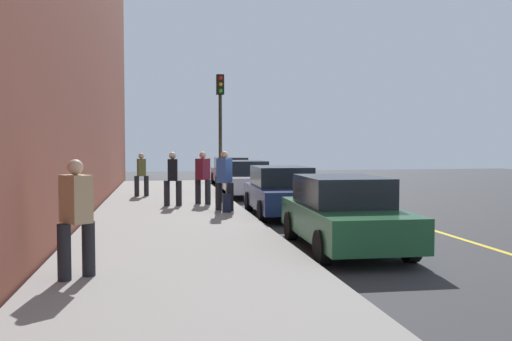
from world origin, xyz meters
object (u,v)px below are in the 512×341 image
Objects in this scene: pedestrian_black_coat at (173,177)px; pedestrian_tan_coat at (76,215)px; parked_car_navy at (282,191)px; pedestrian_blue_coat at (224,179)px; pedestrian_burgundy_coat at (203,176)px; parked_car_maroon at (231,171)px; traffic_light_pole at (220,116)px; parked_car_silver at (246,179)px; pedestrian_olive_coat at (141,173)px; parked_car_green at (344,213)px; rolling_suitcase at (226,203)px.

pedestrian_tan_coat is at bearing -9.98° from pedestrian_black_coat.
parked_car_navy is at bearing 146.76° from pedestrian_tan_coat.
pedestrian_burgundy_coat is at bearing -165.03° from pedestrian_blue_coat.
traffic_light_pole reaches higher than parked_car_maroon.
pedestrian_olive_coat reaches higher than parked_car_silver.
pedestrian_tan_coat is at bearing -66.50° from parked_car_green.
parked_car_navy is 2.41× the size of pedestrian_blue_coat.
rolling_suitcase is at bearing -2.97° from traffic_light_pole.
traffic_light_pole reaches higher than parked_car_navy.
parked_car_silver is 5.05× the size of rolling_suitcase.
pedestrian_blue_coat is 3.23m from traffic_light_pole.
rolling_suitcase is (-5.42, -1.77, -0.33)m from parked_car_green.
pedestrian_blue_coat is at bearing 27.11° from pedestrian_olive_coat.
pedestrian_blue_coat is 8.64m from pedestrian_tan_coat.
pedestrian_olive_coat is at bearing -146.85° from pedestrian_burgundy_coat.
parked_car_green is 2.41× the size of pedestrian_black_coat.
pedestrian_blue_coat is at bearing -162.98° from parked_car_green.
parked_car_green is at bearing 21.97° from pedestrian_olive_coat.
parked_car_maroon and parked_car_silver have the same top height.
parked_car_maroon is 1.06× the size of traffic_light_pole.
parked_car_silver is 2.55× the size of pedestrian_black_coat.
parked_car_green is (11.75, 0.15, -0.00)m from parked_car_silver.
pedestrian_blue_coat reaches higher than rolling_suitcase.
rolling_suitcase is (1.96, 1.55, -0.68)m from pedestrian_black_coat.
pedestrian_olive_coat is (-5.70, -4.38, 0.30)m from parked_car_navy.
pedestrian_tan_coat reaches higher than pedestrian_black_coat.
parked_car_navy is at bearing 27.59° from traffic_light_pole.
pedestrian_black_coat is at bearing -36.01° from parked_car_silver.
parked_car_silver is at bearing 160.77° from pedestrian_tan_coat.
pedestrian_tan_coat reaches higher than parked_car_silver.
parked_car_green is 2.40× the size of pedestrian_tan_coat.
parked_car_green is at bearing 11.05° from traffic_light_pole.
pedestrian_olive_coat is (-3.31, -2.16, -0.05)m from pedestrian_burgundy_coat.
pedestrian_blue_coat reaches higher than pedestrian_tan_coat.
parked_car_green is 8.09m from pedestrian_burgundy_coat.
parked_car_maroon is 5.26× the size of rolling_suitcase.
parked_car_green is (5.35, 0.07, -0.00)m from parked_car_navy.
parked_car_silver is at bearing 143.99° from pedestrian_black_coat.
traffic_light_pole is at bearing 130.36° from pedestrian_burgundy_coat.
pedestrian_tan_coat is at bearing -2.38° from pedestrian_olive_coat.
rolling_suitcase is (0.41, 0.01, -0.71)m from pedestrian_blue_coat.
pedestrian_tan_coat reaches higher than pedestrian_olive_coat.
parked_car_navy is at bearing 87.64° from rolling_suitcase.
pedestrian_tan_coat reaches higher than rolling_suitcase.
pedestrian_black_coat is at bearing 17.15° from pedestrian_olive_coat.
pedestrian_blue_coat is 1.98m from pedestrian_burgundy_coat.
pedestrian_blue_coat reaches higher than parked_car_maroon.
parked_car_silver is at bearing 165.62° from rolling_suitcase.
pedestrian_blue_coat reaches higher than pedestrian_black_coat.
parked_car_silver is 4.56m from pedestrian_burgundy_coat.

